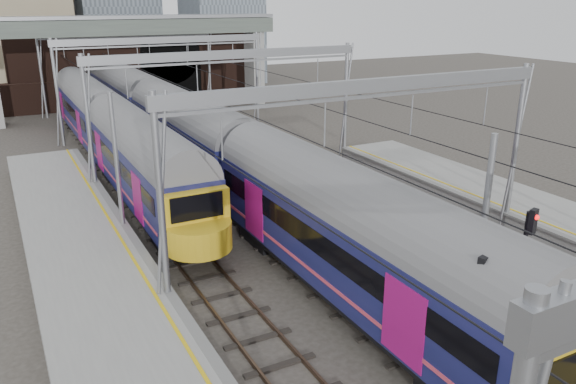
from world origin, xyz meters
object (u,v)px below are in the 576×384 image
signal_near_left (473,322)px  train_main (152,111)px  signal_near_centre (524,256)px  train_second (111,130)px

signal_near_left → train_main: bearing=74.0°
signal_near_centre → train_second: bearing=89.7°
train_main → train_second: bearing=-130.0°
train_second → signal_near_left: 28.84m
train_main → signal_near_centre: bearing=-83.1°
train_second → signal_near_left: train_second is taller
train_main → signal_near_left: size_ratio=14.48×
train_main → signal_near_left: (-0.89, -33.43, 0.44)m
signal_near_left → signal_near_centre: bearing=12.7°
train_main → train_second: train_main is taller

